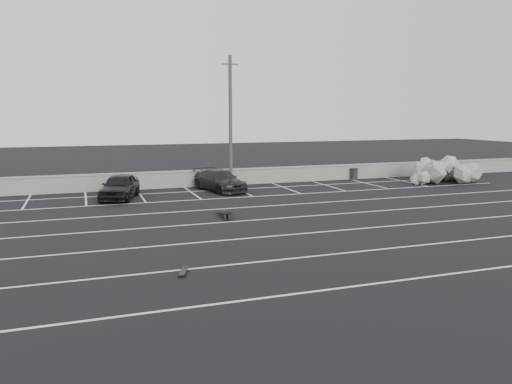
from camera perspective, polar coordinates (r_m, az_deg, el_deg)
name	(u,v)px	position (r m, az deg, el deg)	size (l,w,h in m)	color
ground	(304,234)	(19.75, 5.46, -4.75)	(120.00, 120.00, 0.00)	black
seawall	(214,177)	(32.69, -4.83, 1.69)	(50.00, 0.45, 1.06)	gray
stall_lines	(263,213)	(23.70, 0.82, -2.39)	(36.00, 20.05, 0.01)	silver
car_left	(120,186)	(28.51, -15.31, 0.64)	(1.65, 4.10, 1.40)	black
car_right	(220,180)	(30.42, -4.12, 1.32)	(1.79, 4.40, 1.28)	black
utility_pole	(230,121)	(31.91, -2.93, 8.07)	(1.10, 0.22, 8.26)	#4C4238
trash_bin	(354,174)	(36.24, 11.16, 2.06)	(0.70, 0.70, 0.83)	black
riprap_pile	(444,173)	(36.74, 20.67, 2.04)	(5.48, 4.23, 1.63)	#A9A79F
person	(225,212)	(22.95, -3.55, -2.26)	(1.18, 2.19, 0.42)	black
skateboard	(183,272)	(14.98, -8.32, -9.01)	(0.41, 0.72, 0.08)	black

